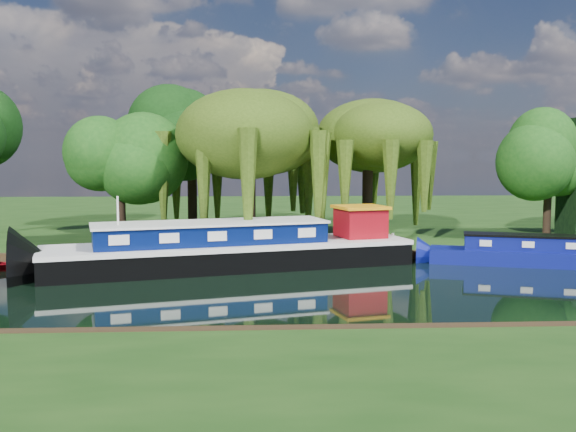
{
  "coord_description": "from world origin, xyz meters",
  "views": [
    {
      "loc": [
        -4.92,
        -28.3,
        5.91
      ],
      "look_at": [
        -3.28,
        5.01,
        2.8
      ],
      "focal_mm": 40.0,
      "sensor_mm": 36.0,
      "label": 1
    }
  ],
  "objects": [
    {
      "name": "lamppost",
      "position": [
        0.5,
        10.5,
        2.42
      ],
      "size": [
        0.36,
        0.36,
        2.56
      ],
      "color": "silver",
      "rests_on": "far_bank"
    },
    {
      "name": "tree_far_mid",
      "position": [
        -9.4,
        16.65,
        6.95
      ],
      "size": [
        5.77,
        5.77,
        9.44
      ],
      "color": "black",
      "rests_on": "far_bank"
    },
    {
      "name": "ground",
      "position": [
        0.0,
        0.0,
        0.0
      ],
      "size": [
        120.0,
        120.0,
        0.0
      ],
      "primitive_type": "plane",
      "color": "black"
    },
    {
      "name": "tree_far_right",
      "position": [
        14.67,
        13.85,
        5.59
      ],
      "size": [
        4.55,
        4.55,
        7.45
      ],
      "color": "black",
      "rests_on": "far_bank"
    },
    {
      "name": "narrowboat",
      "position": [
        10.78,
        5.24,
        0.64
      ],
      "size": [
        12.45,
        5.67,
        1.81
      ],
      "rotation": [
        0.0,
        0.0,
        -0.3
      ],
      "color": "#080F61",
      "rests_on": "ground"
    },
    {
      "name": "willow_left",
      "position": [
        -5.33,
        11.65,
        7.08
      ],
      "size": [
        7.61,
        7.61,
        9.12
      ],
      "color": "black",
      "rests_on": "far_bank"
    },
    {
      "name": "mooring_posts",
      "position": [
        -0.5,
        8.4,
        0.95
      ],
      "size": [
        19.16,
        0.16,
        1.0
      ],
      "color": "silver",
      "rests_on": "far_bank"
    },
    {
      "name": "dutch_barge",
      "position": [
        -6.12,
        5.55,
        1.01
      ],
      "size": [
        19.84,
        9.37,
        4.09
      ],
      "rotation": [
        0.0,
        0.0,
        0.27
      ],
      "color": "black",
      "rests_on": "ground"
    },
    {
      "name": "willow_right",
      "position": [
        2.5,
        14.22,
        6.61
      ],
      "size": [
        6.94,
        6.94,
        8.45
      ],
      "color": "black",
      "rests_on": "far_bank"
    },
    {
      "name": "tree_far_left",
      "position": [
        -13.23,
        11.33,
        5.84
      ],
      "size": [
        4.89,
        4.89,
        7.87
      ],
      "color": "black",
      "rests_on": "far_bank"
    },
    {
      "name": "far_bank",
      "position": [
        0.0,
        34.0,
        0.23
      ],
      "size": [
        120.0,
        52.0,
        0.45
      ],
      "primitive_type": "cube",
      "color": "#14340E",
      "rests_on": "ground"
    }
  ]
}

